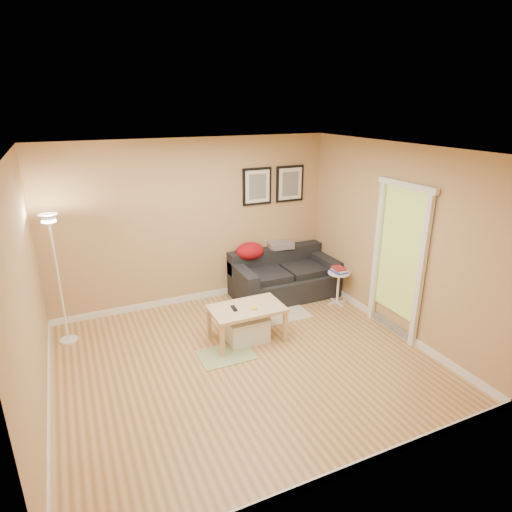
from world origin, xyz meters
name	(u,v)px	position (x,y,z in m)	size (l,w,h in m)	color
floor	(244,361)	(0.00, 0.00, 0.00)	(4.50, 4.50, 0.00)	tan
ceiling	(242,150)	(0.00, 0.00, 2.60)	(4.50, 4.50, 0.00)	white
wall_back	(194,223)	(0.00, 2.00, 1.30)	(4.50, 4.50, 0.00)	tan
wall_front	(345,350)	(0.00, -2.00, 1.30)	(4.50, 4.50, 0.00)	tan
wall_left	(27,299)	(-2.25, 0.00, 1.30)	(4.00, 4.00, 0.00)	tan
wall_right	(395,241)	(2.25, 0.00, 1.30)	(4.00, 4.00, 0.00)	tan
baseboard_back	(197,296)	(0.00, 1.99, 0.05)	(4.50, 0.02, 0.10)	white
baseboard_front	(334,475)	(0.00, -1.99, 0.05)	(4.50, 0.02, 0.10)	white
baseboard_left	(49,406)	(-2.24, 0.00, 0.05)	(0.02, 4.00, 0.10)	white
baseboard_right	(385,322)	(2.24, 0.00, 0.05)	(0.02, 4.00, 0.10)	white
sofa	(284,275)	(1.38, 1.53, 0.38)	(1.70, 0.90, 0.75)	black
red_throw	(250,251)	(0.88, 1.82, 0.77)	(0.48, 0.36, 0.28)	maroon
plaid_throw	(281,245)	(1.47, 1.86, 0.78)	(0.42, 0.26, 0.10)	#A4745F
framed_print_left	(257,186)	(1.08, 1.98, 1.80)	(0.50, 0.04, 0.60)	black
framed_print_right	(290,184)	(1.68, 1.98, 1.80)	(0.50, 0.04, 0.60)	black
area_rug	(265,313)	(0.80, 1.07, 0.01)	(1.25, 0.85, 0.01)	beige
green_runner	(226,355)	(-0.16, 0.22, 0.01)	(0.70, 0.50, 0.01)	#668C4C
coffee_table	(247,323)	(0.24, 0.47, 0.25)	(0.98, 0.60, 0.49)	#D9B384
remote_control	(234,308)	(0.07, 0.49, 0.50)	(0.05, 0.16, 0.02)	black
tape_roll	(254,308)	(0.31, 0.37, 0.51)	(0.07, 0.07, 0.03)	yellow
storage_bin	(247,329)	(0.23, 0.45, 0.17)	(0.56, 0.41, 0.35)	white
side_table	(338,288)	(2.02, 0.90, 0.27)	(0.35, 0.35, 0.54)	white
book_stack	(339,270)	(2.03, 0.92, 0.58)	(0.19, 0.25, 0.08)	#413AAE
floor_lamp	(59,284)	(-2.00, 1.44, 0.85)	(0.23, 0.23, 1.79)	white
doorway	(397,263)	(2.20, -0.15, 1.02)	(0.12, 1.01, 2.13)	white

